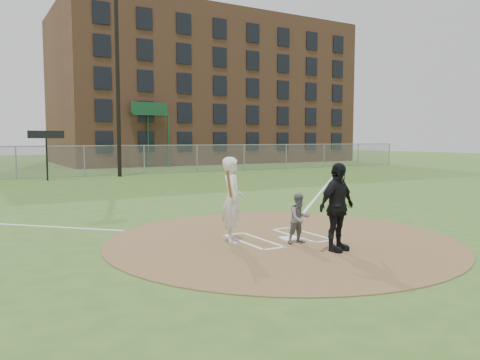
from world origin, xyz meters
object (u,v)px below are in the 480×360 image
catcher (300,218)px  batter_at_plate (232,200)px  umpire (337,207)px  home_plate (291,239)px

catcher → batter_at_plate: batter_at_plate is taller
umpire → batter_at_plate: size_ratio=0.95×
home_plate → batter_at_plate: (-1.39, 0.42, 0.99)m
home_plate → umpire: 1.73m
catcher → umpire: size_ratio=0.61×
home_plate → batter_at_plate: batter_at_plate is taller
home_plate → umpire: size_ratio=0.24×
home_plate → umpire: (0.15, -1.44, 0.94)m
umpire → home_plate: bearing=82.9°
home_plate → batter_at_plate: 1.75m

